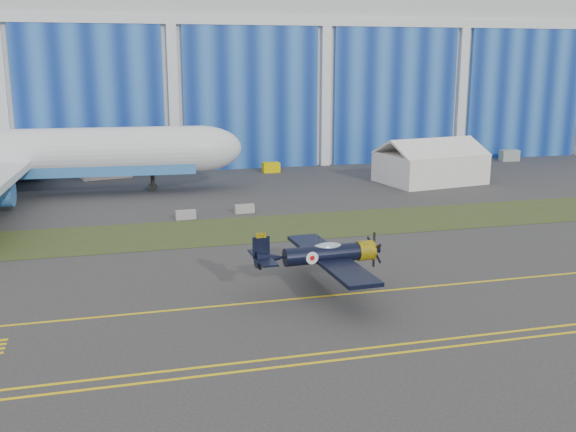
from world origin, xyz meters
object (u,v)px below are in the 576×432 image
object	(u,v)px
shipping_container	(106,168)
tug	(271,167)
tent	(430,160)
warbird	(322,254)

from	to	relation	value
shipping_container	tug	world-z (taller)	shipping_container
shipping_container	tent	bearing A→B (deg)	-32.12
warbird	shipping_container	bearing A→B (deg)	103.00
warbird	tent	bearing A→B (deg)	51.76
warbird	tent	distance (m)	44.71
tent	shipping_container	distance (m)	42.49
tug	tent	bearing A→B (deg)	-35.71
tent	shipping_container	bearing A→B (deg)	151.25
tent	shipping_container	xyz separation A→B (m)	(-40.10, 13.97, -1.48)
warbird	shipping_container	distance (m)	52.26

